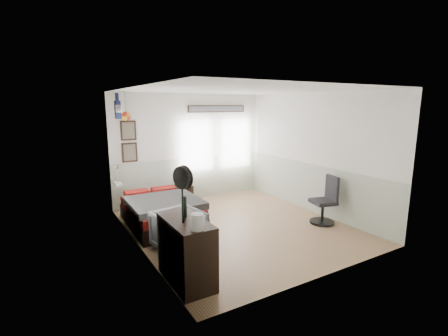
% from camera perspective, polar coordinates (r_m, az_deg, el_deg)
% --- Properties ---
extents(ground_plane, '(4.00, 4.50, 0.01)m').
position_cam_1_polar(ground_plane, '(6.69, 2.51, -10.25)').
color(ground_plane, olive).
extents(room_shell, '(4.02, 4.52, 2.71)m').
position_cam_1_polar(room_shell, '(6.40, 1.13, 3.76)').
color(room_shell, silver).
rests_on(room_shell, ground_plane).
extents(wall_decor, '(3.55, 1.32, 1.44)m').
position_cam_1_polar(wall_decor, '(7.55, -12.78, 8.33)').
color(wall_decor, '#392718').
rests_on(wall_decor, room_shell).
extents(bed, '(1.36, 1.85, 0.59)m').
position_cam_1_polar(bed, '(6.79, -10.89, -7.51)').
color(bed, black).
rests_on(bed, ground_plane).
extents(dresser, '(0.48, 1.00, 0.90)m').
position_cam_1_polar(dresser, '(4.63, -6.67, -14.27)').
color(dresser, black).
rests_on(dresser, ground_plane).
extents(armchair, '(0.85, 0.87, 0.69)m').
position_cam_1_polar(armchair, '(5.58, -7.88, -10.92)').
color(armchair, slate).
rests_on(armchair, ground_plane).
extents(nightstand, '(0.50, 0.41, 0.47)m').
position_cam_1_polar(nightstand, '(8.12, -7.36, -4.67)').
color(nightstand, black).
rests_on(nightstand, ground_plane).
extents(task_chair, '(0.54, 0.54, 1.00)m').
position_cam_1_polar(task_chair, '(7.05, 17.38, -6.08)').
color(task_chair, black).
rests_on(task_chair, ground_plane).
extents(kettle, '(0.18, 0.16, 0.21)m').
position_cam_1_polar(kettle, '(4.07, -4.69, -9.43)').
color(kettle, silver).
rests_on(kettle, dresser).
extents(bottle, '(0.07, 0.07, 0.30)m').
position_cam_1_polar(bottle, '(4.52, -7.02, -6.74)').
color(bottle, black).
rests_on(bottle, dresser).
extents(stand_fan, '(0.18, 0.30, 0.77)m').
position_cam_1_polar(stand_fan, '(4.19, -7.26, -1.88)').
color(stand_fan, black).
rests_on(stand_fan, dresser).
extents(black_bag, '(0.31, 0.23, 0.17)m').
position_cam_1_polar(black_bag, '(8.04, -7.41, -2.48)').
color(black_bag, black).
rests_on(black_bag, nightstand).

